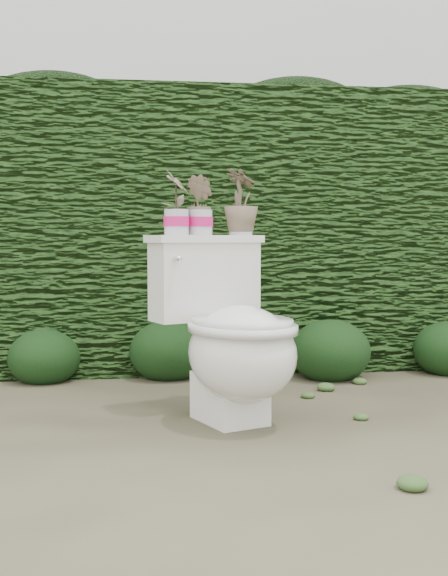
{
  "coord_description": "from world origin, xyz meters",
  "views": [
    {
      "loc": [
        -0.3,
        -2.81,
        0.77
      ],
      "look_at": [
        0.11,
        0.24,
        0.55
      ],
      "focal_mm": 45.0,
      "sensor_mm": 36.0,
      "label": 1
    }
  ],
  "objects": [
    {
      "name": "toilet",
      "position": [
        0.13,
        0.1,
        0.36
      ],
      "size": [
        0.67,
        0.8,
        0.78
      ],
      "rotation": [
        0.0,
        0.0,
        0.38
      ],
      "color": "silver",
      "rests_on": "ground"
    },
    {
      "name": "ground",
      "position": [
        0.0,
        0.0,
        0.0
      ],
      "size": [
        60.0,
        60.0,
        0.0
      ],
      "primitive_type": "plane",
      "color": "#6C664A",
      "rests_on": "ground"
    },
    {
      "name": "liriope_clump_3",
      "position": [
        -0.07,
        1.12,
        0.17
      ],
      "size": [
        0.44,
        0.44,
        0.35
      ],
      "primitive_type": "ellipsoid",
      "color": "#193914",
      "rests_on": "ground"
    },
    {
      "name": "potted_plant_center",
      "position": [
        0.02,
        0.32,
        0.9
      ],
      "size": [
        0.15,
        0.17,
        0.24
      ],
      "primitive_type": "imported",
      "rotation": [
        0.0,
        0.0,
        5.16
      ],
      "color": "#25792C",
      "rests_on": "toilet"
    },
    {
      "name": "house_wall",
      "position": [
        0.6,
        6.0,
        2.0
      ],
      "size": [
        8.0,
        3.5,
        4.0
      ],
      "primitive_type": "cube",
      "color": "silver",
      "rests_on": "ground"
    },
    {
      "name": "potted_plant_left",
      "position": [
        -0.09,
        0.28,
        0.91
      ],
      "size": [
        0.15,
        0.17,
        0.26
      ],
      "primitive_type": "imported",
      "rotation": [
        0.0,
        0.0,
        1.13
      ],
      "color": "#25792C",
      "rests_on": "toilet"
    },
    {
      "name": "liriope_clump_4",
      "position": [
        0.8,
        0.98,
        0.18
      ],
      "size": [
        0.44,
        0.44,
        0.35
      ],
      "primitive_type": "ellipsoid",
      "color": "#193914",
      "rests_on": "ground"
    },
    {
      "name": "potted_plant_right",
      "position": [
        0.21,
        0.39,
        0.92
      ],
      "size": [
        0.21,
        0.21,
        0.28
      ],
      "primitive_type": "imported",
      "rotation": [
        0.0,
        0.0,
        2.04
      ],
      "color": "#25792C",
      "rests_on": "toilet"
    },
    {
      "name": "liriope_clump_2",
      "position": [
        -0.74,
        1.1,
        0.15
      ],
      "size": [
        0.38,
        0.38,
        0.31
      ],
      "primitive_type": "ellipsoid",
      "color": "#193914",
      "rests_on": "ground"
    },
    {
      "name": "hedge",
      "position": [
        0.0,
        1.6,
        0.8
      ],
      "size": [
        8.0,
        1.0,
        1.6
      ],
      "primitive_type": "cube",
      "color": "#2E551C",
      "rests_on": "ground"
    }
  ]
}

